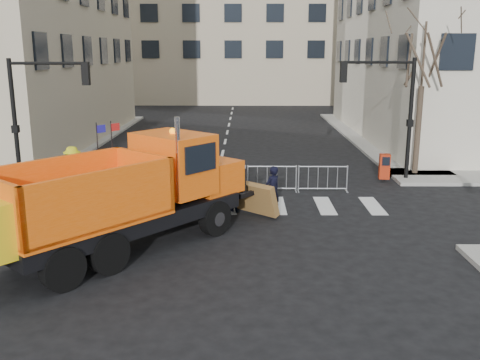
{
  "coord_description": "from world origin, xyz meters",
  "views": [
    {
      "loc": [
        1.3,
        -13.86,
        5.69
      ],
      "look_at": [
        1.13,
        2.5,
        1.71
      ],
      "focal_mm": 40.0,
      "sensor_mm": 36.0,
      "label": 1
    }
  ],
  "objects_px": {
    "cop_a": "(273,190)",
    "cop_c": "(229,188)",
    "worker": "(73,170)",
    "newspaper_box": "(384,166)",
    "plow_truck": "(116,195)",
    "cop_b": "(227,187)"
  },
  "relations": [
    {
      "from": "cop_a",
      "to": "cop_c",
      "type": "xyz_separation_m",
      "value": [
        -1.54,
        0.2,
        0.04
      ]
    },
    {
      "from": "worker",
      "to": "newspaper_box",
      "type": "xyz_separation_m",
      "value": [
        13.01,
        2.49,
        -0.38
      ]
    },
    {
      "from": "plow_truck",
      "to": "cop_b",
      "type": "xyz_separation_m",
      "value": [
        2.99,
        3.96,
        -0.79
      ]
    },
    {
      "from": "cop_b",
      "to": "worker",
      "type": "height_order",
      "value": "worker"
    },
    {
      "from": "plow_truck",
      "to": "cop_b",
      "type": "height_order",
      "value": "plow_truck"
    },
    {
      "from": "cop_c",
      "to": "cop_a",
      "type": "bearing_deg",
      "value": 128.06
    },
    {
      "from": "plow_truck",
      "to": "cop_a",
      "type": "bearing_deg",
      "value": -9.84
    },
    {
      "from": "cop_a",
      "to": "cop_b",
      "type": "xyz_separation_m",
      "value": [
        -1.62,
        0.16,
        0.07
      ]
    },
    {
      "from": "worker",
      "to": "newspaper_box",
      "type": "relative_size",
      "value": 1.69
    },
    {
      "from": "plow_truck",
      "to": "worker",
      "type": "distance_m",
      "value": 6.95
    },
    {
      "from": "plow_truck",
      "to": "cop_a",
      "type": "distance_m",
      "value": 6.04
    },
    {
      "from": "newspaper_box",
      "to": "cop_c",
      "type": "bearing_deg",
      "value": -139.07
    },
    {
      "from": "worker",
      "to": "newspaper_box",
      "type": "height_order",
      "value": "worker"
    },
    {
      "from": "cop_b",
      "to": "worker",
      "type": "distance_m",
      "value": 6.57
    },
    {
      "from": "cop_c",
      "to": "worker",
      "type": "xyz_separation_m",
      "value": [
        -6.28,
        2.13,
        0.17
      ]
    },
    {
      "from": "cop_a",
      "to": "cop_c",
      "type": "relative_size",
      "value": 0.96
    },
    {
      "from": "plow_truck",
      "to": "cop_c",
      "type": "xyz_separation_m",
      "value": [
        3.07,
        4.0,
        -0.82
      ]
    },
    {
      "from": "cop_b",
      "to": "worker",
      "type": "xyz_separation_m",
      "value": [
        -6.2,
        2.17,
        0.14
      ]
    },
    {
      "from": "worker",
      "to": "cop_b",
      "type": "bearing_deg",
      "value": -20.38
    },
    {
      "from": "cop_b",
      "to": "newspaper_box",
      "type": "relative_size",
      "value": 1.71
    },
    {
      "from": "plow_truck",
      "to": "newspaper_box",
      "type": "distance_m",
      "value": 13.09
    },
    {
      "from": "cop_c",
      "to": "newspaper_box",
      "type": "bearing_deg",
      "value": 169.82
    }
  ]
}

